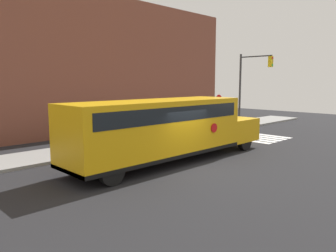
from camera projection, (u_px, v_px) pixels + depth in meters
name	position (u px, v px, depth m)	size (l,w,h in m)	color
ground_plane	(193.00, 168.00, 14.32)	(60.00, 60.00, 0.00)	black
sidewalk_strip	(108.00, 146.00, 18.89)	(44.00, 3.00, 0.15)	gray
building_backdrop	(53.00, 64.00, 22.80)	(32.00, 4.00, 9.97)	brown
crosswalk_stripes	(259.00, 138.00, 22.09)	(3.30, 3.20, 0.01)	white
school_bus	(166.00, 127.00, 15.14)	(11.31, 2.57, 2.94)	#EAA80F
stop_sign	(218.00, 107.00, 24.97)	(0.78, 0.10, 2.80)	#38383A
traffic_light	(249.00, 80.00, 25.79)	(0.28, 2.83, 5.95)	#38383A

